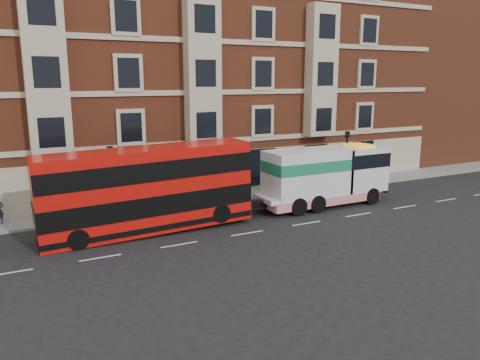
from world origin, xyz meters
name	(u,v)px	position (x,y,z in m)	size (l,w,h in m)	color
ground	(247,233)	(0.00, 0.00, 0.00)	(120.00, 120.00, 0.00)	black
sidewalk	(197,201)	(0.00, 7.50, 0.07)	(90.00, 3.00, 0.15)	slate
victorian_terrace	(165,58)	(0.50, 15.00, 10.07)	(45.00, 12.00, 20.40)	brown
filler_east	(448,69)	(32.00, 14.00, 9.43)	(18.00, 10.00, 19.00)	brown
lamp_post_west	(112,176)	(-6.00, 6.20, 2.68)	(0.35, 0.15, 4.35)	black
lamp_post_east	(346,155)	(12.00, 6.20, 2.68)	(0.35, 0.15, 4.35)	black
double_decker_bus	(147,188)	(-4.80, 2.82, 2.51)	(11.71, 2.69, 4.74)	red
tow_truck	(323,176)	(7.26, 2.82, 2.07)	(9.37, 2.77, 3.91)	silver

